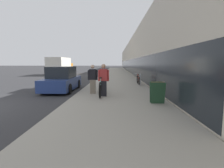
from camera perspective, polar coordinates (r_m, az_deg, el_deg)
name	(u,v)px	position (r m, az deg, el deg)	size (l,w,h in m)	color
sidewalk_slab	(116,74)	(27.34, 1.47, 3.25)	(4.51, 70.00, 0.11)	gray
storefront_facade	(153,58)	(36.05, 13.25, 8.38)	(10.01, 70.00, 5.69)	beige
tandem_bicycle	(102,87)	(9.18, -3.44, -1.03)	(0.52, 2.53, 0.99)	black
person_rider	(104,80)	(8.82, -2.77, 1.29)	(0.55, 0.22, 1.63)	black
person_bystander	(93,79)	(9.63, -6.31, 1.59)	(0.54, 0.21, 1.58)	#756B5B
bike_rack_hoop	(140,79)	(13.01, 9.15, 1.67)	(0.05, 0.60, 0.84)	gray
cruiser_bike_nearest	(138,80)	(13.91, 8.57, 1.39)	(0.52, 1.68, 0.85)	black
sandwich_board_sign	(157,92)	(7.56, 14.58, -2.67)	(0.56, 0.56, 0.90)	#23472D
parked_sedan_curbside	(62,80)	(11.68, -16.01, 1.26)	(1.74, 4.04, 1.56)	navy
moving_truck	(60,66)	(27.05, -16.50, 5.58)	(2.26, 6.53, 2.56)	orange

